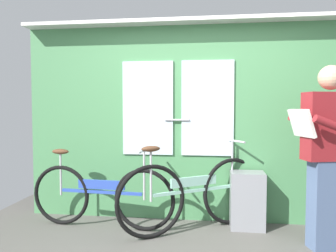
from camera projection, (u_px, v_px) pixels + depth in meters
train_door_wall at (194, 118)px, 3.87m from camera, size 4.03×0.28×2.32m
bicycle_near_door at (193, 194)px, 3.54m from camera, size 1.51×0.98×0.97m
bicycle_leaning_behind at (101, 195)px, 3.64m from camera, size 1.66×0.44×0.89m
passenger_reading_newspaper at (328, 153)px, 3.07m from camera, size 0.62×0.56×1.72m
trash_bin_by_wall at (247, 200)px, 3.63m from camera, size 0.37×0.28×0.62m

